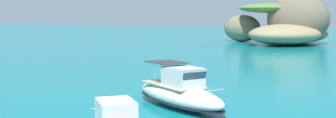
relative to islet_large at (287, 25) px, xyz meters
name	(u,v)px	position (x,y,z in m)	size (l,w,h in m)	color
islet_large	(287,25)	(0.00, 0.00, 0.00)	(24.37, 26.32, 9.66)	#756651
motorboat_white	(179,93)	(4.14, -62.40, -2.75)	(8.18, 6.49, 2.56)	white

